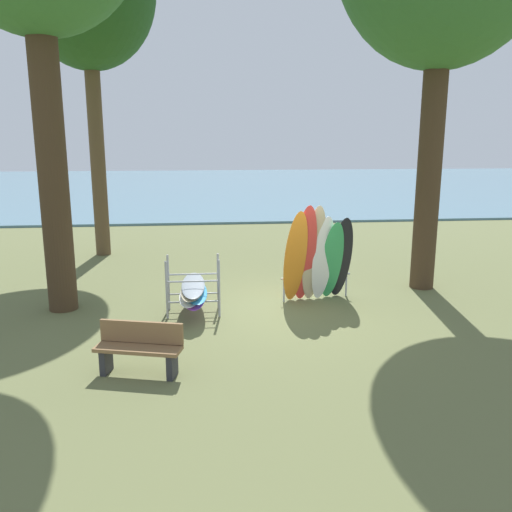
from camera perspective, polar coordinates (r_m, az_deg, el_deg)
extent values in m
plane|color=#60663D|center=(11.92, 3.03, -5.84)|extent=(80.00, 80.00, 0.00)
cube|color=slate|center=(41.28, -3.35, 7.51)|extent=(80.00, 36.00, 0.10)
cylinder|color=#42301E|center=(12.19, -21.03, 10.23)|extent=(0.62, 0.62, 6.87)
cylinder|color=#42301E|center=(13.83, 18.10, 10.01)|extent=(0.59, 0.59, 6.57)
cylinder|color=brown|center=(17.76, -16.60, 10.86)|extent=(0.46, 0.46, 6.75)
ellipsoid|color=orange|center=(12.09, 4.22, -0.14)|extent=(0.63, 0.77, 2.21)
ellipsoid|color=red|center=(12.17, 5.22, 0.21)|extent=(0.59, 0.75, 2.32)
ellipsoid|color=#C6B289|center=(12.27, 6.21, 0.23)|extent=(0.62, 0.66, 2.30)
ellipsoid|color=white|center=(12.41, 7.16, -0.27)|extent=(0.62, 0.59, 2.04)
ellipsoid|color=#339E56|center=(12.53, 8.10, -0.49)|extent=(0.60, 0.67, 1.91)
ellipsoid|color=black|center=(12.62, 9.04, -0.20)|extent=(0.58, 0.68, 2.00)
cylinder|color=#9EA0A5|center=(12.48, 3.00, -3.65)|extent=(0.04, 0.04, 0.55)
cylinder|color=#9EA0A5|center=(13.07, 9.60, -3.06)|extent=(0.04, 0.04, 0.55)
cylinder|color=#9EA0A5|center=(12.68, 6.41, -2.16)|extent=(1.73, 0.36, 0.04)
cylinder|color=#9EA0A5|center=(11.38, -9.51, -3.61)|extent=(0.05, 0.05, 1.25)
cylinder|color=#9EA0A5|center=(11.36, -3.96, -3.49)|extent=(0.05, 0.05, 1.25)
cylinder|color=#9EA0A5|center=(11.96, -9.34, -2.80)|extent=(0.05, 0.05, 1.25)
cylinder|color=#9EA0A5|center=(11.93, -4.06, -2.69)|extent=(0.05, 0.05, 1.25)
cylinder|color=#9EA0A5|center=(11.44, -6.70, -4.88)|extent=(1.10, 0.04, 0.04)
cylinder|color=#9EA0A5|center=(11.31, -6.76, -2.71)|extent=(1.10, 0.04, 0.04)
cylinder|color=#9EA0A5|center=(12.01, -6.66, -4.02)|extent=(1.10, 0.04, 0.04)
cylinder|color=#9EA0A5|center=(11.89, -6.72, -1.94)|extent=(1.10, 0.04, 0.04)
ellipsoid|color=purple|center=(11.71, -6.61, -4.21)|extent=(0.50, 2.10, 0.06)
ellipsoid|color=white|center=(11.69, -6.91, -3.94)|extent=(0.61, 2.12, 0.06)
ellipsoid|color=#2D8ED1|center=(11.67, -6.51, -3.64)|extent=(0.62, 2.13, 0.06)
ellipsoid|color=#C6B289|center=(11.66, -6.74, -3.37)|extent=(0.62, 2.12, 0.06)
ellipsoid|color=gray|center=(11.64, -6.72, -3.08)|extent=(0.51, 2.10, 0.06)
cube|color=#2D2D33|center=(9.20, -15.70, -10.68)|extent=(0.18, 0.33, 0.42)
cube|color=#2D2D33|center=(8.81, -8.94, -11.42)|extent=(0.18, 0.33, 0.42)
cube|color=olive|center=(8.90, -12.47, -9.65)|extent=(1.46, 0.75, 0.06)
cube|color=olive|center=(8.98, -12.12, -7.93)|extent=(1.37, 0.42, 0.36)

